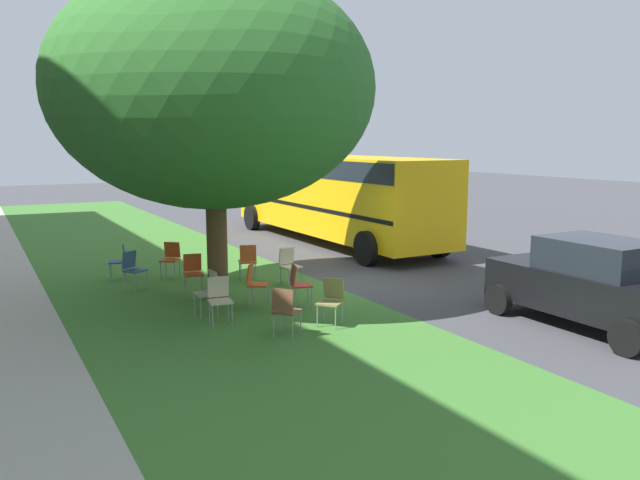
% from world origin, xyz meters
% --- Properties ---
extents(ground, '(80.00, 80.00, 0.00)m').
position_xyz_m(ground, '(0.00, 0.00, 0.00)').
color(ground, '#424247').
extents(grass_verge, '(48.00, 6.00, 0.01)m').
position_xyz_m(grass_verge, '(0.00, 3.20, 0.00)').
color(grass_verge, '#3D752D').
rests_on(grass_verge, ground).
extents(street_tree, '(6.69, 6.69, 6.92)m').
position_xyz_m(street_tree, '(0.25, 2.99, 4.44)').
color(street_tree, brown).
rests_on(street_tree, ground).
extents(chair_0, '(0.51, 0.52, 0.88)m').
position_xyz_m(chair_0, '(-1.13, 1.74, 0.52)').
color(chair_0, '#B7332D').
rests_on(chair_0, ground).
extents(chair_1, '(0.58, 0.59, 0.88)m').
position_xyz_m(chair_1, '(-2.86, 2.88, 0.52)').
color(chair_1, brown).
rests_on(chair_1, ground).
extents(chair_2, '(0.58, 0.59, 0.88)m').
position_xyz_m(chair_2, '(-2.64, 1.82, 0.52)').
color(chair_2, olive).
rests_on(chair_2, ground).
extents(chair_3, '(0.47, 0.46, 0.88)m').
position_xyz_m(chair_3, '(0.74, 1.03, 0.52)').
color(chair_3, beige).
rests_on(chair_3, ground).
extents(chair_4, '(0.52, 0.51, 0.88)m').
position_xyz_m(chair_4, '(1.70, 1.69, 0.52)').
color(chair_4, '#C64C1E').
rests_on(chair_4, ground).
extents(chair_5, '(0.43, 0.43, 0.88)m').
position_xyz_m(chair_5, '(-0.86, 3.57, 0.52)').
color(chair_5, '#ADA393').
rests_on(chair_5, ground).
extents(chair_6, '(0.48, 0.48, 0.88)m').
position_xyz_m(chair_6, '(-1.51, 3.60, 0.52)').
color(chair_6, beige).
rests_on(chair_6, ground).
extents(chair_7, '(0.50, 0.49, 0.88)m').
position_xyz_m(chair_7, '(1.04, 3.28, 0.52)').
color(chair_7, '#C64C1E').
rests_on(chair_7, ground).
extents(chair_8, '(0.58, 0.58, 0.88)m').
position_xyz_m(chair_8, '(-0.61, 2.49, 0.52)').
color(chair_8, '#C64C1E').
rests_on(chair_8, ground).
extents(chair_9, '(0.58, 0.58, 0.88)m').
position_xyz_m(chair_9, '(2.92, 3.25, 0.52)').
color(chair_9, '#C64C1E').
rests_on(chair_9, ground).
extents(chair_10, '(0.50, 0.51, 0.88)m').
position_xyz_m(chair_10, '(3.29, 4.41, 0.52)').
color(chair_10, '#335184').
rests_on(chair_10, ground).
extents(chair_11, '(0.58, 0.57, 0.88)m').
position_xyz_m(chair_11, '(2.08, 4.38, 0.52)').
color(chair_11, '#335184').
rests_on(chair_11, ground).
extents(parked_car, '(3.70, 1.92, 1.65)m').
position_xyz_m(parked_car, '(-5.05, -2.29, 0.84)').
color(parked_car, black).
rests_on(parked_car, ground).
extents(school_bus, '(10.40, 2.80, 2.88)m').
position_xyz_m(school_bus, '(5.76, -3.11, 1.76)').
color(school_bus, yellow).
rests_on(school_bus, ground).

